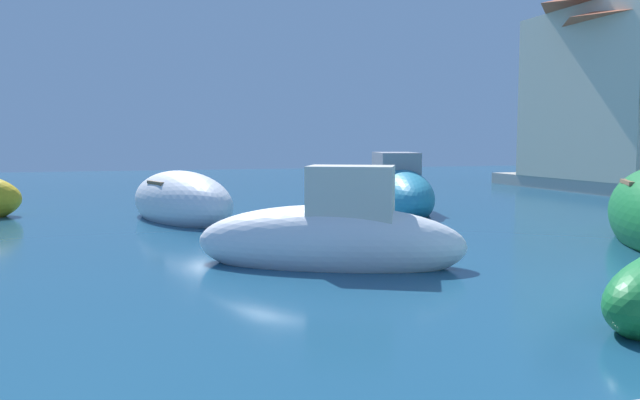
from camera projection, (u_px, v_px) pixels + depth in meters
moored_boat_1 at (398, 193)px, 18.80m from camera, size 2.86×5.23×2.05m
moored_boat_3 at (332, 238)px, 10.62m from camera, size 4.61×3.28×1.93m
moored_boat_5 at (181, 202)px, 16.68m from camera, size 3.16×4.90×1.64m
waterfront_building_far at (634, 80)px, 26.20m from camera, size 6.43×7.45×7.84m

